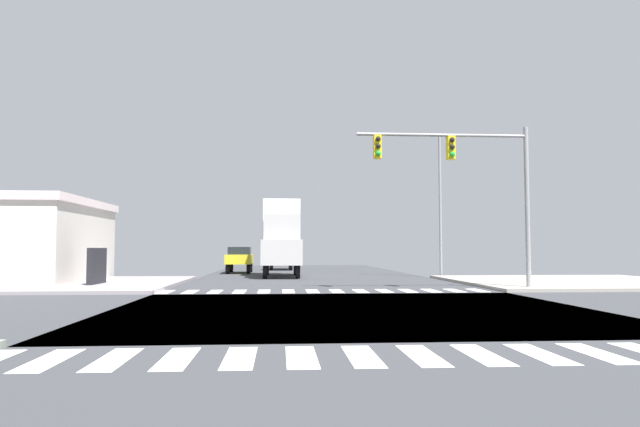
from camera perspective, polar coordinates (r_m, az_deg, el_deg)
The scene contains 10 objects.
ground at distance 17.13m, azimuth 3.18°, elevation -9.46°, with size 90.00×90.00×0.05m.
sidewalk_corner_ne at distance 32.66m, azimuth 23.75°, elevation -6.14°, with size 12.00×12.00×0.14m.
sidewalk_corner_nw at distance 30.94m, azimuth -24.72°, elevation -6.29°, with size 12.00×12.00×0.14m.
crosswalk_near at distance 9.95m, azimuth 7.09°, elevation -13.65°, with size 13.50×2.00×0.01m.
crosswalk_far at distance 24.34m, azimuth 0.44°, elevation -7.61°, with size 13.50×2.00×0.01m.
traffic_signal_mast at distance 25.78m, azimuth 13.79°, elevation 4.36°, with size 7.51×0.55×7.04m.
street_lamp at distance 36.59m, azimuth 11.35°, elevation 2.09°, with size 1.78×0.32×8.91m.
pickup_nearside_1 at distance 48.90m, azimuth -3.84°, elevation -4.00°, with size 2.00×5.10×2.35m.
sedan_farside_1 at distance 42.52m, azimuth -7.88°, elevation -4.30°, with size 1.80×4.30×1.88m.
box_truck_inner_2 at distance 37.07m, azimuth -3.79°, elevation -2.21°, with size 2.40×7.20×4.85m.
Camera 1 is at (-2.11, -16.91, 1.77)m, focal length 32.66 mm.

